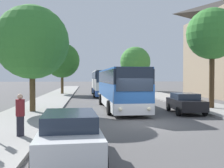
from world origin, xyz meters
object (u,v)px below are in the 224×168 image
at_px(pedestrian_waiting_near, 20,115).
at_px(tree_right_near, 212,34).
at_px(tree_left_near, 32,42).
at_px(tree_right_mid, 135,62).
at_px(parked_car_left_curb, 70,134).
at_px(bus_front, 120,88).
at_px(parked_car_right_near, 185,103).
at_px(bus_middle, 103,83).
at_px(tree_left_far, 62,60).

bearing_deg(pedestrian_waiting_near, tree_right_near, -48.31).
height_order(tree_left_near, tree_right_mid, tree_right_mid).
bearing_deg(parked_car_left_curb, tree_left_near, 103.46).
relative_size(bus_front, tree_right_mid, 1.38).
xyz_separation_m(parked_car_left_curb, tree_left_near, (-3.26, 10.82, 4.24)).
bearing_deg(tree_right_mid, pedestrian_waiting_near, -107.36).
distance_m(parked_car_left_curb, parked_car_right_near, 12.27).
height_order(bus_middle, tree_left_near, tree_left_near).
distance_m(parked_car_left_curb, pedestrian_waiting_near, 3.53).
distance_m(bus_front, pedestrian_waiting_near, 11.41).
xyz_separation_m(bus_front, tree_left_far, (-6.24, 18.46, 3.37)).
height_order(pedestrian_waiting_near, tree_left_near, tree_left_near).
distance_m(bus_middle, tree_right_near, 18.64).
bearing_deg(bus_front, tree_left_near, -164.60).
bearing_deg(tree_left_near, bus_middle, 70.59).
bearing_deg(parked_car_left_curb, tree_right_mid, 73.18).
relative_size(tree_left_near, tree_right_near, 0.95).
bearing_deg(tree_left_near, tree_left_far, 89.25).
bearing_deg(tree_right_near, pedestrian_waiting_near, -145.00).
bearing_deg(tree_left_near, parked_car_right_near, -5.91).
relative_size(tree_left_near, tree_right_mid, 0.90).
height_order(parked_car_left_curb, parked_car_right_near, parked_car_left_curb).
distance_m(bus_front, tree_right_mid, 29.88).
relative_size(bus_front, tree_left_far, 1.53).
relative_size(parked_car_right_near, tree_right_near, 0.53).
xyz_separation_m(bus_front, tree_right_mid, (6.75, 28.85, 3.84)).
bearing_deg(parked_car_left_curb, tree_right_near, 44.74).
height_order(bus_front, pedestrian_waiting_near, bus_front).
height_order(tree_left_far, tree_right_near, tree_right_near).
relative_size(parked_car_left_curb, tree_right_mid, 0.54).
distance_m(bus_middle, parked_car_right_near, 19.02).
height_order(bus_front, bus_middle, bus_middle).
bearing_deg(parked_car_right_near, bus_middle, -72.36).
xyz_separation_m(bus_front, tree_right_near, (7.15, -1.24, 4.23)).
distance_m(bus_front, tree_right_near, 8.40).
bearing_deg(tree_right_mid, parked_car_right_near, -94.43).
distance_m(bus_middle, tree_left_far, 7.38).
xyz_separation_m(parked_car_right_near, tree_right_mid, (2.48, 31.96, 4.79)).
xyz_separation_m(parked_car_left_curb, tree_right_near, (10.39, 11.57, 5.16)).
relative_size(tree_left_far, tree_right_mid, 0.90).
xyz_separation_m(pedestrian_waiting_near, tree_right_near, (12.55, 8.79, 4.92)).
height_order(bus_middle, tree_left_far, tree_left_far).
xyz_separation_m(bus_middle, parked_car_right_near, (4.69, -18.40, -1.07)).
xyz_separation_m(bus_middle, tree_left_near, (-6.09, -17.28, 3.19)).
bearing_deg(tree_right_near, tree_right_mid, 90.75).
bearing_deg(tree_left_far, parked_car_right_near, -64.00).
bearing_deg(parked_car_left_curb, bus_front, 72.47).
xyz_separation_m(tree_left_near, tree_right_mid, (13.26, 30.84, 0.53)).
xyz_separation_m(bus_middle, tree_right_near, (7.56, -16.53, 4.11)).
distance_m(parked_car_right_near, tree_left_far, 24.37).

